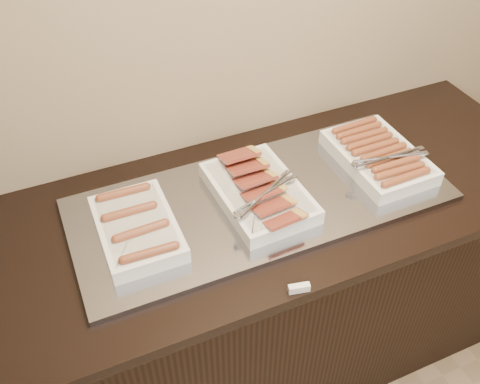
# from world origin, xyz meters

# --- Properties ---
(counter) EXTENTS (2.06, 0.76, 0.90)m
(counter) POSITION_xyz_m (0.00, 2.13, 0.45)
(counter) COLOR black
(counter) RESTS_ON ground
(warming_tray) EXTENTS (1.20, 0.50, 0.02)m
(warming_tray) POSITION_xyz_m (-0.02, 2.13, 0.91)
(warming_tray) COLOR #9597A3
(warming_tray) RESTS_ON counter
(dish_left) EXTENTS (0.22, 0.33, 0.07)m
(dish_left) POSITION_xyz_m (-0.42, 2.13, 0.95)
(dish_left) COLOR silver
(dish_left) RESTS_ON warming_tray
(dish_center) EXTENTS (0.28, 0.40, 0.09)m
(dish_center) POSITION_xyz_m (-0.03, 2.13, 0.95)
(dish_center) COLOR silver
(dish_center) RESTS_ON warming_tray
(dish_right) EXTENTS (0.27, 0.37, 0.08)m
(dish_right) POSITION_xyz_m (0.42, 2.13, 0.95)
(dish_right) COLOR silver
(dish_right) RESTS_ON warming_tray
(label_holder) EXTENTS (0.06, 0.03, 0.02)m
(label_holder) POSITION_xyz_m (-0.07, 1.77, 0.91)
(label_holder) COLOR silver
(label_holder) RESTS_ON counter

